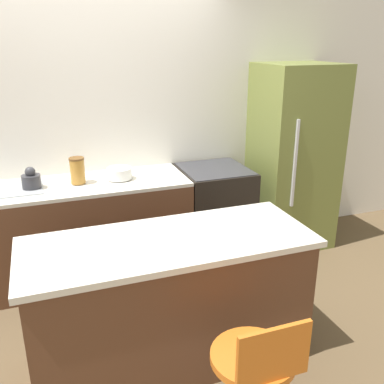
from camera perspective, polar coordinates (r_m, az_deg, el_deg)
The scene contains 10 objects.
ground_plane at distance 3.86m, azimuth -10.38°, elevation -12.76°, with size 14.00×14.00×0.00m, color brown.
wall_back at distance 4.04m, azimuth -13.30°, elevation 8.49°, with size 8.00×0.06×2.60m.
back_counter at distance 3.93m, azimuth -16.29°, elevation -5.26°, with size 2.13×0.66×0.90m.
kitchen_island at distance 2.88m, azimuth -2.94°, elevation -14.21°, with size 1.82×0.72×0.89m.
oven_range at distance 4.21m, azimuth 2.92°, elevation -2.68°, with size 0.64×0.67×0.90m.
refrigerator at distance 4.45m, azimuth 13.33°, elevation 4.46°, with size 0.75×0.69×1.84m.
stool_chair at distance 2.41m, azimuth 8.34°, elevation -23.71°, with size 0.44×0.44×0.85m.
kettle at distance 3.74m, azimuth -20.66°, elevation 1.55°, with size 0.15×0.15×0.18m.
mixing_bowl at distance 3.80m, azimuth -9.66°, elevation 2.48°, with size 0.22×0.22×0.10m.
canister_jar at distance 3.74m, azimuth -15.03°, elevation 2.81°, with size 0.13×0.13×0.22m.
Camera 1 is at (-0.45, -3.23, 2.06)m, focal length 40.00 mm.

